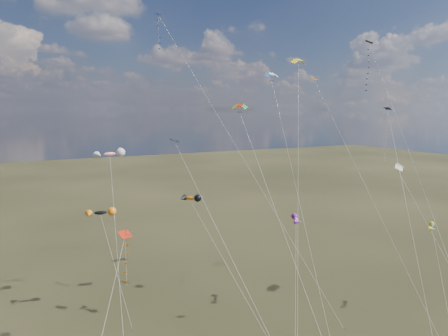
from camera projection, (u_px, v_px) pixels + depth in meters
name	position (u px, v px, depth m)	size (l,w,h in m)	color
diamond_black_high	(374.00, 81.00, 49.91)	(7.03, 24.63, 35.12)	black
diamond_navy_tall	(173.00, 54.00, 54.07)	(16.49, 21.50, 39.44)	#091244
diamond_black_mid	(208.00, 209.00, 39.55)	(7.77, 13.39, 23.40)	black
diamond_red_low	(123.00, 269.00, 33.13)	(7.95, 10.94, 16.33)	#B7210F
diamond_navy_right	(389.00, 148.00, 43.37)	(13.36, 20.46, 26.66)	#12114C
diamond_orange_center	(348.00, 149.00, 50.66)	(5.80, 18.43, 30.70)	orange
parafoil_yellow	(299.00, 61.00, 61.28)	(13.00, 17.57, 34.64)	yellow
parafoil_blue_white	(272.00, 76.00, 52.26)	(4.84, 19.71, 31.55)	blue
parafoil_striped	(400.00, 166.00, 54.42)	(2.74, 15.58, 19.51)	yellow
parafoil_tricolor	(241.00, 108.00, 46.30)	(2.38, 24.13, 27.35)	#EBEE04
novelty_black_orange	(101.00, 213.00, 51.95)	(3.73, 8.31, 13.68)	black
novelty_orange_black	(190.00, 199.00, 48.88)	(6.84, 12.07, 16.18)	orange
novelty_white_purple	(296.00, 219.00, 52.81)	(5.78, 8.22, 12.52)	white
novelty_redwhite_stripe	(110.00, 154.00, 53.12)	(4.20, 18.04, 21.23)	red
novelty_blue_yellow	(432.00, 227.00, 51.33)	(6.02, 8.45, 11.89)	#2255B4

